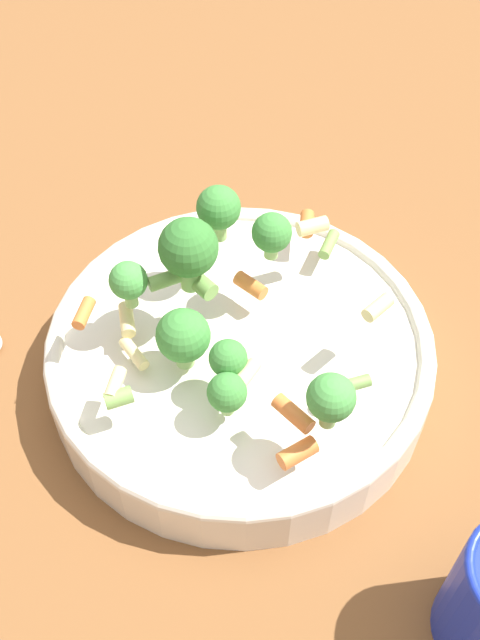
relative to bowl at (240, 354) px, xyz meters
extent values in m
plane|color=brown|center=(0.00, 0.00, -0.03)|extent=(3.00, 3.00, 0.00)
cylinder|color=silver|center=(0.00, 0.00, -0.01)|extent=(0.30, 0.30, 0.04)
torus|color=silver|center=(0.00, 0.00, 0.02)|extent=(0.30, 0.30, 0.01)
cylinder|color=#8CB766|center=(-0.05, -0.01, 0.03)|extent=(0.01, 0.01, 0.01)
sphere|color=#3D8438|center=(-0.05, -0.01, 0.05)|extent=(0.04, 0.04, 0.04)
cylinder|color=#8CB766|center=(0.01, -0.11, 0.06)|extent=(0.01, 0.01, 0.02)
sphere|color=#479342|center=(0.01, -0.11, 0.08)|extent=(0.03, 0.03, 0.03)
cylinder|color=#8CB766|center=(-0.03, 0.03, 0.07)|extent=(0.02, 0.02, 0.02)
sphere|color=#33722D|center=(-0.03, 0.03, 0.10)|extent=(0.04, 0.04, 0.04)
cylinder|color=#8CB766|center=(0.01, 0.06, 0.07)|extent=(0.01, 0.01, 0.02)
sphere|color=#3D8438|center=(0.01, 0.06, 0.09)|extent=(0.03, 0.03, 0.03)
cylinder|color=#8CB766|center=(-0.03, -0.04, 0.04)|extent=(0.01, 0.01, 0.01)
sphere|color=#3D8438|center=(-0.03, -0.04, 0.06)|extent=(0.03, 0.03, 0.03)
cylinder|color=#8CB766|center=(-0.07, 0.04, 0.06)|extent=(0.01, 0.01, 0.01)
sphere|color=#479342|center=(-0.07, 0.04, 0.07)|extent=(0.03, 0.03, 0.03)
cylinder|color=#8CB766|center=(0.04, 0.03, 0.07)|extent=(0.01, 0.01, 0.01)
sphere|color=#3D8438|center=(0.04, 0.03, 0.09)|extent=(0.03, 0.03, 0.03)
cylinder|color=#8CB766|center=(-0.04, -0.06, 0.03)|extent=(0.01, 0.01, 0.01)
sphere|color=#3D8438|center=(-0.04, -0.06, 0.05)|extent=(0.03, 0.03, 0.03)
cylinder|color=orange|center=(0.02, 0.03, 0.04)|extent=(0.02, 0.03, 0.01)
cylinder|color=orange|center=(-0.11, 0.04, 0.06)|extent=(0.02, 0.03, 0.01)
cylinder|color=orange|center=(-0.01, -0.12, 0.04)|extent=(0.03, 0.02, 0.01)
cylinder|color=#729E4C|center=(0.05, -0.09, 0.04)|extent=(0.02, 0.01, 0.01)
cylinder|color=beige|center=(-0.10, -0.02, 0.05)|extent=(0.02, 0.02, 0.01)
cylinder|color=#729E4C|center=(-0.04, 0.03, 0.07)|extent=(0.02, 0.01, 0.01)
cylinder|color=#729E4C|center=(-0.10, -0.03, 0.05)|extent=(0.02, 0.01, 0.01)
cylinder|color=#729E4C|center=(-0.02, 0.02, 0.06)|extent=(0.02, 0.03, 0.01)
cylinder|color=beige|center=(0.08, 0.04, 0.07)|extent=(0.02, 0.01, 0.01)
cylinder|color=orange|center=(-0.01, -0.10, 0.06)|extent=(0.02, 0.03, 0.01)
cylinder|color=beige|center=(0.08, -0.05, 0.07)|extent=(0.03, 0.02, 0.01)
cylinder|color=#729E4C|center=(0.10, 0.05, 0.04)|extent=(0.03, 0.03, 0.01)
cylinder|color=#729E4C|center=(-0.04, 0.00, 0.04)|extent=(0.02, 0.02, 0.01)
cylinder|color=beige|center=(-0.02, -0.05, 0.05)|extent=(0.03, 0.03, 0.01)
cylinder|color=beige|center=(-0.08, 0.01, 0.03)|extent=(0.01, 0.03, 0.01)
cylinder|color=orange|center=(0.09, 0.07, 0.05)|extent=(0.02, 0.03, 0.01)
cylinder|color=beige|center=(-0.08, 0.04, 0.04)|extent=(0.02, 0.03, 0.01)
camera|label=1|loc=(-0.14, -0.32, 0.46)|focal=42.00mm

